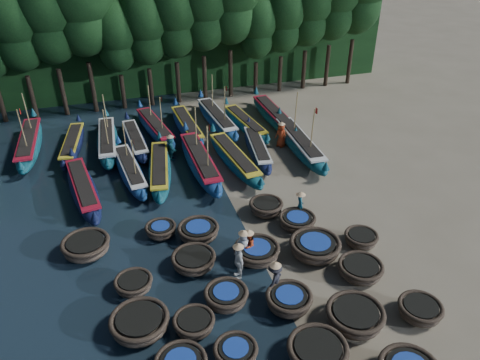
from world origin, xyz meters
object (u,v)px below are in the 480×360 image
object	(u,v)px
long_boat_7	(257,148)
long_boat_14	(187,126)
long_boat_10	(73,144)
fisherman_6	(281,134)
fisherman_5	(171,147)
fisherman_0	(244,244)
long_boat_15	(217,118)
fisherman_4	(238,260)
long_boat_3	(130,170)
long_boat_5	(200,161)
coracle_13	(289,300)
long_boat_8	(299,143)
coracle_10	(140,323)
long_boat_13	(155,127)
fisherman_3	(275,279)
coracle_9	(420,310)
long_boat_4	(160,169)
coracle_21	(161,230)
coracle_12	(226,296)
long_boat_2	(83,188)
coracle_7	(317,352)
long_boat_11	(107,141)
long_boat_12	(135,140)
fisherman_2	(248,244)
coracle_6	(236,352)
coracle_8	(355,316)
coracle_19	(361,238)
coracle_17	(257,252)
coracle_15	(134,284)
fisherman_1	(300,203)
coracle_22	(198,231)
coracle_11	(194,323)
long_boat_9	(29,143)
long_boat_6	(234,158)
long_boat_16	(245,123)
coracle_14	(360,269)
coracle_18	(315,247)
long_boat_17	(274,115)
coracle_23	(266,207)
coracle_16	(194,260)
coracle_24	(297,221)

from	to	relation	value
long_boat_7	long_boat_14	bearing A→B (deg)	135.81
long_boat_10	fisherman_6	bearing A→B (deg)	-6.31
fisherman_5	fisherman_0	bearing A→B (deg)	-171.85
long_boat_15	fisherman_4	distance (m)	16.91
long_boat_3	long_boat_5	world-z (taller)	long_boat_5
coracle_13	long_boat_8	bearing A→B (deg)	64.82
coracle_10	long_boat_13	distance (m)	18.61
long_boat_13	fisherman_5	distance (m)	4.19
long_boat_15	fisherman_3	bearing A→B (deg)	-101.07
coracle_9	long_boat_4	size ratio (longest dim) A/B	0.24
coracle_21	coracle_12	bearing A→B (deg)	-70.99
long_boat_2	long_boat_14	size ratio (longest dim) A/B	1.01
coracle_7	long_boat_11	bearing A→B (deg)	107.41
long_boat_14	fisherman_4	xyz separation A→B (m)	(-0.93, -15.98, 0.43)
long_boat_7	long_boat_12	bearing A→B (deg)	162.33
long_boat_15	fisherman_2	xyz separation A→B (m)	(-2.50, -15.43, 0.25)
fisherman_4	coracle_6	bearing A→B (deg)	-18.61
coracle_8	fisherman_2	xyz separation A→B (m)	(-2.84, 5.28, 0.36)
coracle_19	long_boat_14	distance (m)	16.57
long_boat_13	long_boat_14	distance (m)	2.36
coracle_8	fisherman_6	distance (m)	16.21
coracle_17	long_boat_12	size ratio (longest dim) A/B	0.31
coracle_13	coracle_15	bearing A→B (deg)	153.91
fisherman_1	coracle_17	bearing A→B (deg)	133.58
coracle_22	long_boat_10	world-z (taller)	long_boat_10
coracle_8	coracle_21	bearing A→B (deg)	128.80
fisherman_3	long_boat_10	bearing A→B (deg)	-105.54
coracle_19	coracle_9	bearing A→B (deg)	-91.21
coracle_11	long_boat_13	xyz separation A→B (m)	(1.24, 18.90, 0.15)
coracle_22	fisherman_1	distance (m)	5.74
long_boat_9	coracle_10	bearing A→B (deg)	-72.16
coracle_15	long_boat_3	bearing A→B (deg)	84.94
coracle_21	long_boat_10	bearing A→B (deg)	110.85
long_boat_6	long_boat_16	bearing A→B (deg)	58.85
long_boat_7	coracle_8	bearing A→B (deg)	-85.89
coracle_14	long_boat_11	size ratio (longest dim) A/B	0.25
coracle_18	long_boat_9	distance (m)	21.24
long_boat_7	long_boat_17	size ratio (longest dim) A/B	0.84
coracle_6	coracle_15	bearing A→B (deg)	124.13
coracle_6	fisherman_3	distance (m)	3.85
fisherman_6	coracle_21	bearing A→B (deg)	-81.59
fisherman_2	coracle_23	bearing A→B (deg)	-175.89
coracle_13	coracle_7	bearing A→B (deg)	-89.84
coracle_13	long_boat_6	distance (m)	12.60
coracle_10	fisherman_2	distance (m)	6.36
coracle_12	long_boat_13	world-z (taller)	long_boat_13
coracle_18	long_boat_5	size ratio (longest dim) A/B	0.31
long_boat_5	coracle_17	bearing A→B (deg)	-87.16
coracle_16	coracle_23	bearing A→B (deg)	33.38
long_boat_11	coracle_24	bearing A→B (deg)	-51.20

